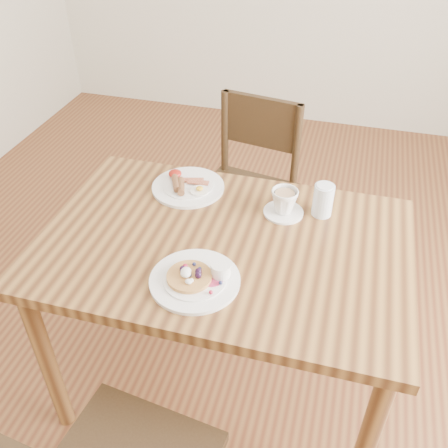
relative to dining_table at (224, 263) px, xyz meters
name	(u,v)px	position (x,y,z in m)	size (l,w,h in m)	color
ground	(224,378)	(0.00, 0.00, -0.65)	(5.00, 5.00, 0.00)	brown
dining_table	(224,263)	(0.00, 0.00, 0.00)	(1.20, 0.80, 0.75)	brown
chair_far	(248,186)	(-0.08, 0.72, -0.16)	(0.49, 0.49, 0.88)	#322312
pancake_plate	(197,278)	(-0.03, -0.20, 0.11)	(0.27, 0.27, 0.06)	white
breakfast_plate	(187,186)	(-0.22, 0.26, 0.11)	(0.27, 0.27, 0.04)	white
teacup_saucer	(284,203)	(0.16, 0.20, 0.14)	(0.14, 0.14, 0.10)	white
water_glass	(323,200)	(0.29, 0.23, 0.16)	(0.07, 0.07, 0.12)	silver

